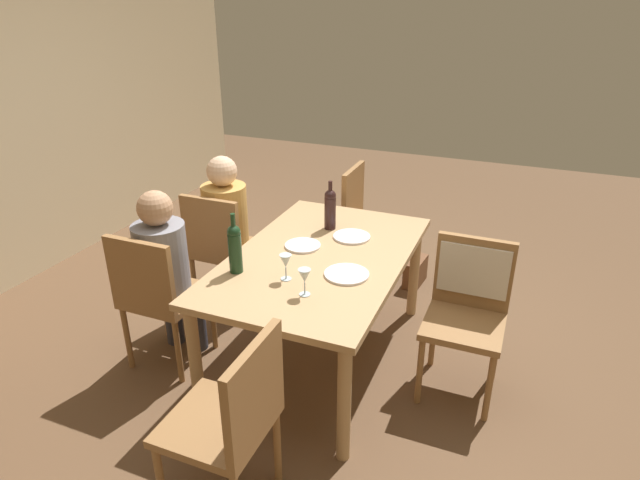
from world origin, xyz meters
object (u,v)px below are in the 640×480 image
object	(u,v)px
chair_far_right	(221,244)
chair_near	(470,294)
dining_table	(320,268)
chair_left_end	(233,416)
wine_bottle_dark_red	(235,247)
dinner_plate_host	(303,245)
wine_glass_near_left	(286,262)
person_woman_host	(166,265)
handbag	(415,272)
chair_far_left	(157,292)
chair_right_end	(366,216)
person_man_bearded	(228,221)
wine_glass_centre	(304,277)
dinner_plate_guest_right	(347,274)
dinner_plate_guest_left	(352,237)
wine_bottle_tall_green	(330,208)

from	to	relation	value
chair_far_right	chair_near	bearing A→B (deg)	-4.98
dining_table	chair_left_end	distance (m)	1.20
wine_bottle_dark_red	dinner_plate_host	distance (m)	0.51
chair_left_end	wine_glass_near_left	bearing A→B (deg)	9.92
chair_far_right	dinner_plate_host	bearing A→B (deg)	-15.64
person_woman_host	handbag	xyz separation A→B (m)	(1.53, -1.23, -0.55)
dinner_plate_host	chair_near	bearing A→B (deg)	-87.07
chair_far_right	wine_glass_near_left	size ratio (longest dim) A/B	6.17
person_woman_host	wine_glass_near_left	size ratio (longest dim) A/B	7.69
chair_far_left	chair_right_end	size ratio (longest dim) A/B	1.00
person_man_bearded	dinner_plate_host	bearing A→B (deg)	-23.46
chair_left_end	person_woman_host	bearing A→B (deg)	48.63
handbag	wine_glass_centre	bearing A→B (deg)	171.46
chair_far_right	chair_right_end	world-z (taller)	same
wine_bottle_dark_red	wine_glass_near_left	bearing A→B (deg)	-85.19
chair_left_end	wine_glass_centre	distance (m)	0.79
wine_bottle_dark_red	dinner_plate_guest_right	distance (m)	0.64
dinner_plate_guest_right	handbag	xyz separation A→B (m)	(1.37, -0.12, -0.63)
chair_far_left	wine_glass_near_left	xyz separation A→B (m)	(0.11, -0.82, 0.31)
wine_glass_near_left	wine_glass_centre	bearing A→B (deg)	-125.33
chair_left_end	wine_glass_centre	size ratio (longest dim) A/B	6.17
chair_far_left	chair_near	world-z (taller)	same
dining_table	chair_far_left	size ratio (longest dim) A/B	1.76
dinner_plate_host	dinner_plate_guest_left	bearing A→B (deg)	-44.57
chair_near	wine_glass_near_left	xyz separation A→B (m)	(-0.47, 0.94, 0.25)
chair_far_right	wine_glass_centre	distance (m)	1.27
chair_near	handbag	bearing A→B (deg)	-63.59
wine_bottle_tall_green	dinner_plate_guest_left	size ratio (longest dim) A/B	1.38
wine_glass_near_left	handbag	distance (m)	1.75
person_man_bearded	wine_glass_near_left	bearing A→B (deg)	-41.95
chair_far_right	wine_bottle_dark_red	distance (m)	0.90
chair_right_end	wine_bottle_tall_green	world-z (taller)	wine_bottle_tall_green
chair_far_left	wine_glass_centre	bearing A→B (deg)	-0.57
wine_glass_centre	wine_bottle_tall_green	bearing A→B (deg)	12.66
chair_left_end	wine_glass_near_left	size ratio (longest dim) A/B	6.17
chair_near	chair_far_left	bearing A→B (deg)	18.11
dinner_plate_guest_left	person_man_bearded	bearing A→B (deg)	85.44
person_woman_host	wine_glass_near_left	xyz separation A→B (m)	(-0.01, -0.82, 0.18)
wine_bottle_tall_green	handbag	size ratio (longest dim) A/B	1.18
person_woman_host	dinner_plate_host	distance (m)	0.84
dining_table	wine_glass_near_left	world-z (taller)	wine_glass_near_left
chair_far_left	person_woman_host	size ratio (longest dim) A/B	0.80
dining_table	chair_left_end	bearing A→B (deg)	-175.81
dinner_plate_guest_right	wine_glass_near_left	bearing A→B (deg)	119.65
person_woman_host	dinner_plate_host	bearing A→B (deg)	29.15
dinner_plate_guest_right	handbag	size ratio (longest dim) A/B	0.90
chair_near	wine_bottle_dark_red	size ratio (longest dim) A/B	2.62
dinner_plate_guest_right	chair_right_end	bearing A→B (deg)	13.19
dinner_plate_guest_left	wine_glass_centre	bearing A→B (deg)	-179.31
chair_near	wine_glass_centre	world-z (taller)	chair_near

